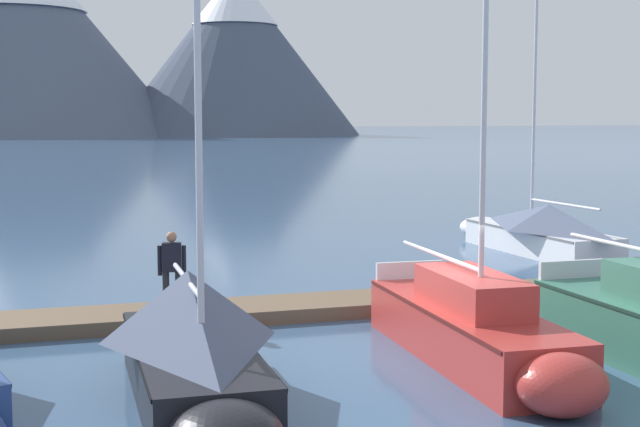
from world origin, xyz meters
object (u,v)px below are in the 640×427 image
person_on_dock (172,267)px  sailboat_far_berth (536,229)px  sailboat_second_berth (193,345)px  sailboat_mid_dock_port (477,330)px

person_on_dock → sailboat_far_berth: bearing=24.8°
sailboat_second_berth → sailboat_far_berth: size_ratio=0.86×
sailboat_far_berth → sailboat_mid_dock_port: bearing=-128.8°
sailboat_mid_dock_port → person_on_dock: size_ratio=4.51×
sailboat_second_berth → person_on_dock: 5.32m
sailboat_mid_dock_port → sailboat_far_berth: bearing=51.2°
sailboat_second_berth → sailboat_mid_dock_port: 5.15m
sailboat_second_berth → person_on_dock: bearing=81.0°
person_on_dock → sailboat_mid_dock_port: bearing=-48.9°
sailboat_mid_dock_port → sailboat_far_berth: 14.12m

